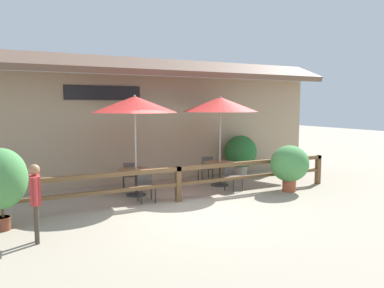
{
  "coord_description": "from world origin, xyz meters",
  "views": [
    {
      "loc": [
        -4.18,
        -8.01,
        2.62
      ],
      "look_at": [
        0.59,
        1.38,
        1.51
      ],
      "focal_mm": 35.0,
      "sensor_mm": 36.0,
      "label": 1
    }
  ],
  "objects_px": {
    "patio_umbrella_middle": "(220,105)",
    "potted_plant_corner_fern": "(290,164)",
    "chair_middle_streetside": "(232,175)",
    "chair_middle_wallside": "(206,167)",
    "chair_near_wallside": "(130,174)",
    "potted_plant_small_flowering": "(241,153)",
    "potted_plant_broad_leaf": "(1,180)",
    "pedestrian": "(35,193)",
    "dining_table_near": "(136,175)",
    "dining_table_middle": "(220,167)",
    "chair_near_streetside": "(146,184)",
    "patio_umbrella_near": "(135,104)"
  },
  "relations": [
    {
      "from": "chair_middle_streetside",
      "to": "potted_plant_small_flowering",
      "type": "bearing_deg",
      "value": 38.8
    },
    {
      "from": "patio_umbrella_near",
      "to": "chair_near_wallside",
      "type": "xyz_separation_m",
      "value": [
        0.06,
        0.78,
        -2.14
      ]
    },
    {
      "from": "potted_plant_corner_fern",
      "to": "potted_plant_broad_leaf",
      "type": "height_order",
      "value": "potted_plant_broad_leaf"
    },
    {
      "from": "patio_umbrella_middle",
      "to": "potted_plant_corner_fern",
      "type": "distance_m",
      "value": 2.86
    },
    {
      "from": "dining_table_middle",
      "to": "dining_table_near",
      "type": "bearing_deg",
      "value": -178.64
    },
    {
      "from": "dining_table_near",
      "to": "potted_plant_small_flowering",
      "type": "distance_m",
      "value": 4.73
    },
    {
      "from": "dining_table_middle",
      "to": "pedestrian",
      "type": "xyz_separation_m",
      "value": [
        -5.76,
        -2.82,
        0.37
      ]
    },
    {
      "from": "dining_table_middle",
      "to": "potted_plant_corner_fern",
      "type": "bearing_deg",
      "value": -49.7
    },
    {
      "from": "dining_table_middle",
      "to": "chair_near_wallside",
      "type": "bearing_deg",
      "value": 165.83
    },
    {
      "from": "chair_near_wallside",
      "to": "chair_middle_streetside",
      "type": "distance_m",
      "value": 3.16
    },
    {
      "from": "chair_middle_streetside",
      "to": "potted_plant_small_flowering",
      "type": "height_order",
      "value": "potted_plant_small_flowering"
    },
    {
      "from": "chair_middle_streetside",
      "to": "chair_middle_wallside",
      "type": "xyz_separation_m",
      "value": [
        -0.01,
        1.62,
        0.0
      ]
    },
    {
      "from": "chair_near_streetside",
      "to": "chair_middle_wallside",
      "type": "relative_size",
      "value": 1.0
    },
    {
      "from": "patio_umbrella_near",
      "to": "dining_table_near",
      "type": "bearing_deg",
      "value": 0.0
    },
    {
      "from": "dining_table_near",
      "to": "potted_plant_corner_fern",
      "type": "relative_size",
      "value": 0.75
    },
    {
      "from": "chair_near_streetside",
      "to": "chair_middle_streetside",
      "type": "xyz_separation_m",
      "value": [
        2.81,
        0.03,
        0.0
      ]
    },
    {
      "from": "patio_umbrella_middle",
      "to": "potted_plant_small_flowering",
      "type": "relative_size",
      "value": 1.96
    },
    {
      "from": "patio_umbrella_near",
      "to": "potted_plant_small_flowering",
      "type": "height_order",
      "value": "patio_umbrella_near"
    },
    {
      "from": "dining_table_middle",
      "to": "chair_middle_wallside",
      "type": "xyz_separation_m",
      "value": [
        -0.06,
        0.81,
        -0.12
      ]
    },
    {
      "from": "chair_near_wallside",
      "to": "chair_middle_streetside",
      "type": "height_order",
      "value": "same"
    },
    {
      "from": "patio_umbrella_middle",
      "to": "potted_plant_broad_leaf",
      "type": "distance_m",
      "value": 6.75
    },
    {
      "from": "chair_middle_streetside",
      "to": "potted_plant_corner_fern",
      "type": "height_order",
      "value": "potted_plant_corner_fern"
    },
    {
      "from": "potted_plant_broad_leaf",
      "to": "dining_table_middle",
      "type": "bearing_deg",
      "value": 15.27
    },
    {
      "from": "patio_umbrella_middle",
      "to": "potted_plant_corner_fern",
      "type": "bearing_deg",
      "value": -49.7
    },
    {
      "from": "potted_plant_broad_leaf",
      "to": "potted_plant_small_flowering",
      "type": "bearing_deg",
      "value": 20.43
    },
    {
      "from": "chair_middle_streetside",
      "to": "potted_plant_broad_leaf",
      "type": "xyz_separation_m",
      "value": [
        -6.28,
        -0.92,
        0.59
      ]
    },
    {
      "from": "patio_umbrella_middle",
      "to": "potted_plant_broad_leaf",
      "type": "height_order",
      "value": "patio_umbrella_middle"
    },
    {
      "from": "dining_table_near",
      "to": "patio_umbrella_near",
      "type": "bearing_deg",
      "value": 0.0
    },
    {
      "from": "dining_table_near",
      "to": "potted_plant_small_flowering",
      "type": "height_order",
      "value": "potted_plant_small_flowering"
    },
    {
      "from": "chair_near_wallside",
      "to": "potted_plant_small_flowering",
      "type": "relative_size",
      "value": 0.59
    },
    {
      "from": "potted_plant_broad_leaf",
      "to": "patio_umbrella_middle",
      "type": "bearing_deg",
      "value": 15.27
    },
    {
      "from": "potted_plant_broad_leaf",
      "to": "potted_plant_small_flowering",
      "type": "distance_m",
      "value": 8.54
    },
    {
      "from": "chair_near_wallside",
      "to": "potted_plant_small_flowering",
      "type": "bearing_deg",
      "value": -159.26
    },
    {
      "from": "chair_middle_wallside",
      "to": "potted_plant_corner_fern",
      "type": "bearing_deg",
      "value": 129.4
    },
    {
      "from": "patio_umbrella_middle",
      "to": "chair_near_wallside",
      "type": "bearing_deg",
      "value": 165.83
    },
    {
      "from": "potted_plant_small_flowering",
      "to": "potted_plant_broad_leaf",
      "type": "bearing_deg",
      "value": -159.57
    },
    {
      "from": "chair_near_wallside",
      "to": "patio_umbrella_middle",
      "type": "distance_m",
      "value": 3.61
    },
    {
      "from": "dining_table_middle",
      "to": "potted_plant_broad_leaf",
      "type": "bearing_deg",
      "value": -164.73
    },
    {
      "from": "chair_near_streetside",
      "to": "potted_plant_broad_leaf",
      "type": "xyz_separation_m",
      "value": [
        -3.48,
        -0.88,
        0.59
      ]
    },
    {
      "from": "chair_middle_streetside",
      "to": "dining_table_near",
      "type": "bearing_deg",
      "value": 153.75
    },
    {
      "from": "chair_near_wallside",
      "to": "chair_middle_wallside",
      "type": "bearing_deg",
      "value": -164.02
    },
    {
      "from": "chair_middle_wallside",
      "to": "patio_umbrella_middle",
      "type": "bearing_deg",
      "value": 102.92
    },
    {
      "from": "chair_near_streetside",
      "to": "pedestrian",
      "type": "height_order",
      "value": "pedestrian"
    },
    {
      "from": "chair_middle_streetside",
      "to": "pedestrian",
      "type": "height_order",
      "value": "pedestrian"
    },
    {
      "from": "patio_umbrella_middle",
      "to": "pedestrian",
      "type": "bearing_deg",
      "value": -153.9
    },
    {
      "from": "potted_plant_small_flowering",
      "to": "pedestrian",
      "type": "relative_size",
      "value": 0.98
    },
    {
      "from": "potted_plant_corner_fern",
      "to": "potted_plant_small_flowering",
      "type": "distance_m",
      "value": 2.95
    },
    {
      "from": "chair_near_wallside",
      "to": "potted_plant_small_flowering",
      "type": "distance_m",
      "value": 4.52
    },
    {
      "from": "dining_table_near",
      "to": "potted_plant_broad_leaf",
      "type": "bearing_deg",
      "value": -154.37
    },
    {
      "from": "chair_middle_streetside",
      "to": "chair_middle_wallside",
      "type": "distance_m",
      "value": 1.62
    }
  ]
}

